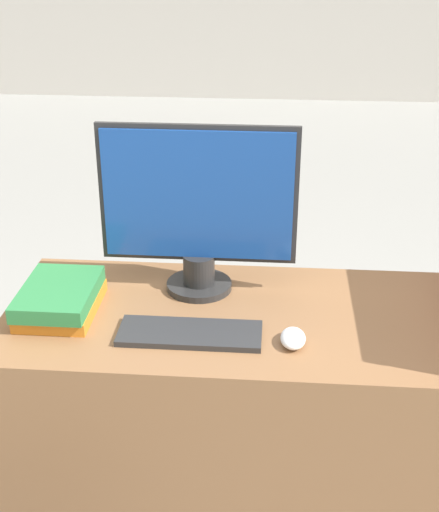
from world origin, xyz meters
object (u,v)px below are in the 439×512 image
monitor (198,208)px  book_stack (60,299)px  keyboard (190,333)px  mouse (293,338)px

monitor → book_stack: size_ratio=2.01×
keyboard → book_stack: size_ratio=1.35×
monitor → book_stack: monitor is taller
book_stack → keyboard: bearing=-15.0°
keyboard → book_stack: 0.39m
mouse → book_stack: bearing=169.6°
mouse → book_stack: (-0.64, 0.12, 0.02)m
book_stack → monitor: bearing=24.3°
keyboard → mouse: size_ratio=3.79×
monitor → keyboard: size_ratio=1.49×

